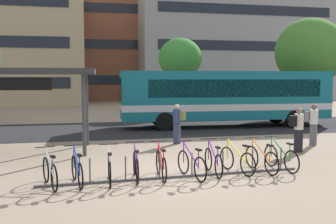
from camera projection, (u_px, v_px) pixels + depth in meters
ground at (173, 175)px, 11.22m from camera, size 200.00×200.00×0.00m
bus_lane_asphalt at (132, 129)px, 21.29m from camera, size 80.00×7.20×0.01m
city_bus at (224, 96)px, 22.25m from camera, size 12.12×3.06×3.20m
bike_rack at (176, 175)px, 10.93m from camera, size 7.66×0.52×0.70m
parked_bicycle_silver_0 at (50, 173)px, 9.97m from camera, size 0.66×1.66×0.99m
parked_bicycle_blue_1 at (77, 171)px, 10.19m from camera, size 0.53×1.70×0.99m
parked_bicycle_white_2 at (109, 169)px, 10.35m from camera, size 0.52×1.72×0.99m
parked_bicycle_purple_3 at (136, 166)px, 10.71m from camera, size 0.52×1.72×0.99m
parked_bicycle_red_4 at (161, 165)px, 10.87m from camera, size 0.52×1.72×0.99m
parked_bicycle_purple_5 at (191, 165)px, 10.90m from camera, size 0.57×1.69×0.99m
parked_bicycle_purple_6 at (213, 162)px, 11.28m from camera, size 0.52×1.72×0.99m
parked_bicycle_yellow_7 at (237, 160)px, 11.49m from camera, size 0.63×1.68×0.99m
parked_bicycle_orange_8 at (261, 159)px, 11.61m from camera, size 0.52×1.71×0.99m
parked_bicycle_green_9 at (281, 158)px, 11.85m from camera, size 0.52×1.71×0.99m
transit_shelter at (2, 74)px, 14.31m from camera, size 6.92×3.36×3.17m
commuter_black_pack_0 at (298, 127)px, 14.61m from camera, size 0.53×0.35×1.70m
commuter_grey_pack_1 at (313, 122)px, 16.09m from camera, size 0.59×0.58×1.73m
commuter_olive_pack_2 at (178, 121)px, 16.46m from camera, size 0.60×0.56×1.71m
street_tree_0 at (310, 52)px, 27.27m from camera, size 4.87×4.87×7.02m
street_tree_2 at (180, 58)px, 30.29m from camera, size 3.43×3.43×5.95m
building_right_wing at (231, 36)px, 48.69m from camera, size 23.49×10.44×16.13m
building_centre_block at (96, 51)px, 51.05m from camera, size 19.97×10.67×12.84m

